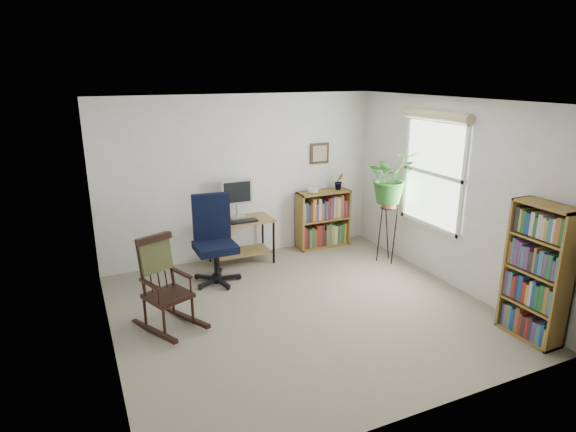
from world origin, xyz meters
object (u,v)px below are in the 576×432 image
office_chair (215,240)px  low_bookshelf (323,219)px  rocking_chair (167,284)px  tall_bookshelf (537,273)px  desk (241,241)px

office_chair → low_bookshelf: office_chair is taller
office_chair → low_bookshelf: size_ratio=1.31×
office_chair → rocking_chair: size_ratio=1.13×
low_bookshelf → tall_bookshelf: 3.41m
rocking_chair → low_bookshelf: (2.75, 1.56, -0.07)m
desk → low_bookshelf: (1.41, 0.12, 0.12)m
desk → rocking_chair: rocking_chair is taller
low_bookshelf → desk: bearing=-175.2°
desk → office_chair: 0.79m
office_chair → low_bookshelf: bearing=24.9°
rocking_chair → desk: bearing=25.2°
desk → low_bookshelf: 1.42m
tall_bookshelf → rocking_chair: bearing=152.5°
desk → tall_bookshelf: tall_bookshelf is taller
office_chair → rocking_chair: (-0.80, -0.92, -0.07)m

